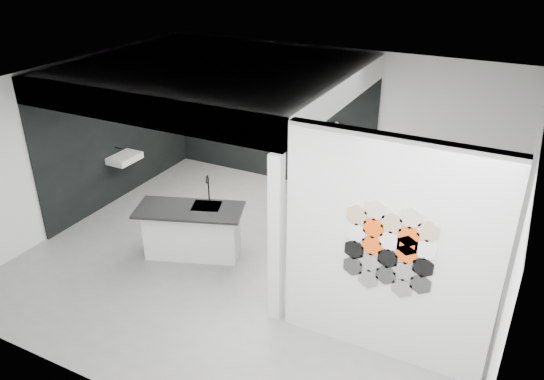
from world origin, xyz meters
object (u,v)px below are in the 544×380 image
(utensil_cup, at_px, (242,111))
(kettle, at_px, (333,125))
(glass_bowl, at_px, (336,126))
(bottle_dark, at_px, (258,112))
(kitchen_island, at_px, (192,230))
(glass_vase, at_px, (336,126))
(stockpot, at_px, (225,106))
(wall_basin, at_px, (125,158))
(partition_panel, at_px, (388,253))

(utensil_cup, bearing_deg, kettle, 0.00)
(glass_bowl, height_order, bottle_dark, bottle_dark)
(kitchen_island, distance_m, glass_vase, 3.46)
(glass_vase, bearing_deg, utensil_cup, 180.00)
(stockpot, bearing_deg, glass_vase, 0.00)
(stockpot, bearing_deg, wall_basin, -114.45)
(kitchen_island, bearing_deg, kettle, 50.25)
(partition_panel, distance_m, stockpot, 5.95)
(wall_basin, xyz_separation_m, glass_bowl, (3.39, 2.07, 0.52))
(wall_basin, xyz_separation_m, kitchen_island, (2.22, -1.06, -0.41))
(kitchen_island, height_order, bottle_dark, bottle_dark)
(glass_vase, relative_size, utensil_cup, 1.17)
(glass_bowl, bearing_deg, wall_basin, -148.65)
(wall_basin, xyz_separation_m, bottle_dark, (1.72, 2.07, 0.56))
(utensil_cup, bearing_deg, glass_vase, 0.00)
(partition_panel, xyz_separation_m, wall_basin, (-5.46, 1.80, -0.55))
(stockpot, bearing_deg, kettle, 0.00)
(partition_panel, bearing_deg, utensil_cup, 136.72)
(kitchen_island, bearing_deg, partition_panel, -33.09)
(partition_panel, bearing_deg, kettle, 118.93)
(glass_vase, distance_m, utensil_cup, 2.03)
(partition_panel, height_order, glass_bowl, partition_panel)
(wall_basin, distance_m, glass_vase, 4.00)
(kitchen_island, bearing_deg, glass_vase, 49.26)
(kitchen_island, xyz_separation_m, glass_vase, (1.17, 3.12, 0.94))
(glass_bowl, distance_m, glass_vase, 0.01)
(wall_basin, relative_size, bottle_dark, 3.41)
(bottle_dark, height_order, utensil_cup, bottle_dark)
(partition_panel, height_order, glass_vase, partition_panel)
(bottle_dark, bearing_deg, partition_panel, -45.92)
(wall_basin, distance_m, utensil_cup, 2.53)
(wall_basin, height_order, bottle_dark, bottle_dark)
(bottle_dark, relative_size, utensil_cup, 1.70)
(partition_panel, relative_size, glass_vase, 23.19)
(stockpot, xyz_separation_m, glass_bowl, (2.45, 0.00, -0.05))
(stockpot, bearing_deg, utensil_cup, 0.00)
(kettle, bearing_deg, glass_bowl, -8.29)
(wall_basin, xyz_separation_m, stockpot, (0.94, 2.07, 0.57))
(wall_basin, distance_m, bottle_dark, 2.75)
(bottle_dark, bearing_deg, kettle, 0.00)
(glass_bowl, bearing_deg, kettle, 180.00)
(glass_vase, bearing_deg, glass_bowl, 0.00)
(glass_bowl, bearing_deg, partition_panel, -61.77)
(glass_vase, xyz_separation_m, bottle_dark, (-1.67, 0.00, 0.03))
(stockpot, relative_size, bottle_dark, 1.34)
(kettle, bearing_deg, bottle_dark, 171.71)
(kitchen_island, bearing_deg, glass_bowl, 49.26)
(kettle, xyz_separation_m, utensil_cup, (-1.97, 0.00, -0.01))
(stockpot, bearing_deg, kitchen_island, -67.69)
(utensil_cup, bearing_deg, bottle_dark, 0.00)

